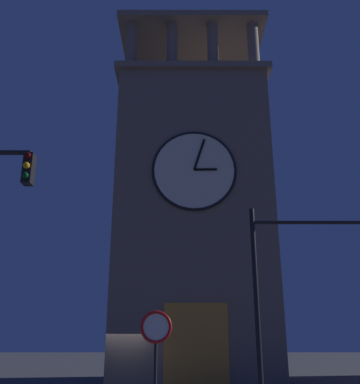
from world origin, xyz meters
name	(u,v)px	position (x,y,z in m)	size (l,w,h in m)	color
clocktower	(192,220)	(-3.48, -4.18, 9.53)	(9.53, 9.40, 24.06)	#75665B
traffic_signal_mid	(300,271)	(-6.41, 9.43, 4.16)	(4.47, 0.41, 6.18)	black
no_horn_sign	(156,336)	(-2.08, 11.99, 2.19)	(0.78, 0.14, 2.80)	black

